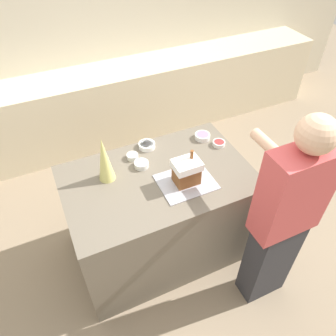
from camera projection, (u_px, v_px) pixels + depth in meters
ground_plane at (160, 245)px, 3.15m from camera, size 12.00×12.00×0.00m
wall_back at (81, 31)px, 3.72m from camera, size 8.00×0.05×2.60m
back_cabinet_block at (100, 108)px, 4.07m from camera, size 6.00×0.60×0.92m
kitchen_island at (159, 215)px, 2.83m from camera, size 1.46×0.92×0.93m
baking_tray at (186, 182)px, 2.47m from camera, size 0.41×0.34×0.01m
gingerbread_house at (187, 171)px, 2.40m from camera, size 0.20×0.16×0.27m
decorative_tree at (104, 159)px, 2.38m from camera, size 0.12×0.12×0.38m
candy_bowl_front_corner at (141, 164)px, 2.58m from camera, size 0.11×0.11×0.04m
candy_bowl_center_rear at (202, 136)px, 2.85m from camera, size 0.13×0.13×0.04m
candy_bowl_behind_tray at (132, 156)px, 2.66m from camera, size 0.09×0.09×0.04m
candy_bowl_far_left at (219, 143)px, 2.79m from camera, size 0.11×0.11×0.04m
candy_bowl_near_tray_left at (147, 145)px, 2.76m from camera, size 0.14×0.14×0.04m
person at (283, 220)px, 2.23m from camera, size 0.46×0.58×1.76m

